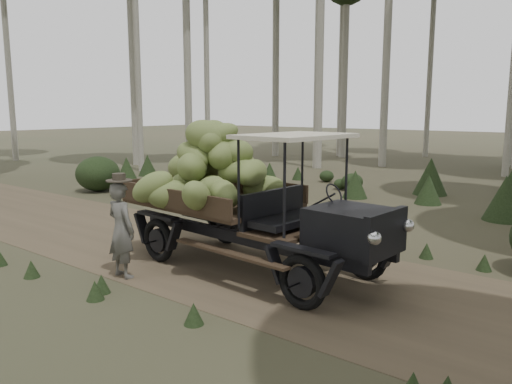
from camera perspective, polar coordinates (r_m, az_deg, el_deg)
ground at (r=9.86m, az=-5.96°, el=-7.15°), size 120.00×120.00×0.00m
dirt_track at (r=9.86m, az=-5.96°, el=-7.13°), size 70.00×4.00×0.01m
banana_truck at (r=9.01m, az=-3.31°, el=1.55°), size 5.42×2.91×2.70m
farmer at (r=8.65m, az=-15.14°, el=-4.07°), size 0.61×0.46×1.77m
undergrowth at (r=10.32m, az=-9.99°, el=-3.40°), size 23.51×24.33×1.28m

